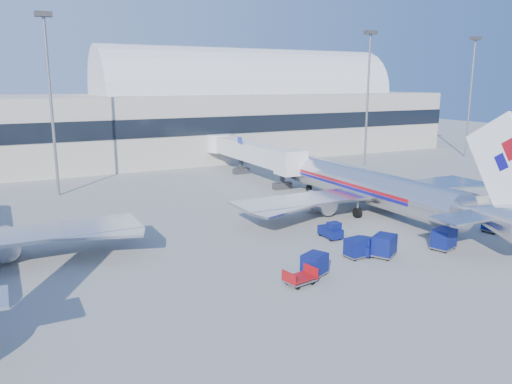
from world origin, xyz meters
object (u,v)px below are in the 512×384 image
jetbridge_near (247,151)px  barrier_mid (460,203)px  cart_train_c (314,264)px  mast_west (49,78)px  cart_train_b (357,247)px  tug_right (446,216)px  tug_left (331,231)px  cart_train_a (384,245)px  cart_solo_far (493,223)px  airliner_main (371,187)px  mast_east (368,79)px  mast_far_east (472,79)px  cart_solo_near (444,239)px  barrier_near (439,206)px  tug_lead (367,246)px  cart_open_red (300,279)px  barrier_far (479,200)px

jetbridge_near → barrier_mid: jetbridge_near is taller
jetbridge_near → cart_train_c: 41.33m
mast_west → cart_train_c: bearing=-69.7°
jetbridge_near → cart_train_b: 38.24m
tug_right → tug_left: bearing=-169.5°
cart_train_a → cart_train_b: cart_train_a is taller
barrier_mid → cart_train_a: (-19.70, -9.31, 0.55)m
tug_right → cart_solo_far: size_ratio=1.12×
airliner_main → mast_east: size_ratio=1.65×
mast_far_east → tug_right: mast_far_east is taller
tug_right → cart_train_c: 21.17m
cart_solo_near → cart_solo_far: bearing=-5.9°
cart_train_a → barrier_mid: bearing=-4.4°
mast_far_east → cart_train_a: 66.59m
barrier_near → tug_lead: bearing=-154.5°
cart_train_a → cart_train_b: bearing=128.2°
tug_right → cart_solo_far: (1.55, -4.41, 0.26)m
tug_lead → cart_open_red: 8.93m
mast_east → barrier_far: 31.92m
airliner_main → mast_east: mast_east is taller
cart_train_b → cart_open_red: bearing=-164.8°
mast_far_east → barrier_near: 48.57m
cart_train_b → cart_open_red: size_ratio=0.82×
barrier_mid → cart_train_c: bearing=-159.6°
barrier_near → tug_left: size_ratio=1.19×
cart_train_a → cart_train_b: size_ratio=1.33×
jetbridge_near → barrier_mid: 32.09m
barrier_far → cart_open_red: 34.24m
barrier_mid → cart_open_red: barrier_mid is taller
airliner_main → mast_east: (20.00, 25.49, 11.87)m
barrier_far → tug_right: size_ratio=1.24×
airliner_main → tug_left: airliner_main is taller
barrier_near → tug_left: (-17.38, -3.11, 0.30)m
barrier_mid → cart_train_c: (-27.22, -10.13, 0.47)m
barrier_near → barrier_far: same height
airliner_main → cart_solo_near: 13.17m
airliner_main → mast_far_east: mast_far_east is taller
jetbridge_near → cart_solo_near: size_ratio=11.20×
barrier_near → cart_train_c: size_ratio=1.25×
barrier_near → cart_train_b: bearing=-155.6°
cart_train_a → cart_solo_near: bearing=-39.0°
mast_far_east → tug_left: (-54.38, -31.11, -14.04)m
airliner_main → tug_right: airliner_main is taller
mast_west → cart_solo_near: size_ratio=9.20×
tug_lead → mast_west: bearing=91.7°
barrier_far → cart_open_red: (-32.40, -11.09, -0.02)m
barrier_mid → tug_right: 8.08m
tug_lead → cart_solo_far: 15.28m
barrier_mid → cart_solo_near: (-13.84, -10.27, 0.53)m
mast_west → cart_train_c: mast_west is taller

